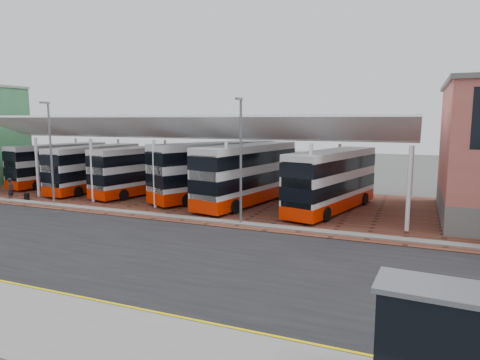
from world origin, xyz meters
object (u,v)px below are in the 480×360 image
(pedestrian, at_px, (11,189))
(bus_2, at_px, (143,170))
(bus_1, at_px, (95,168))
(bus_0, at_px, (59,165))
(bus_5, at_px, (332,181))
(bus_4, at_px, (247,174))
(bus_3, at_px, (214,171))
(bus_shelter, at_px, (467,341))

(pedestrian, bearing_deg, bus_2, -74.70)
(bus_2, bearing_deg, bus_1, -163.78)
(bus_1, xyz_separation_m, bus_2, (5.32, 0.27, 0.01))
(bus_0, xyz_separation_m, bus_5, (28.22, -1.89, 0.13))
(bus_4, bearing_deg, bus_3, 175.54)
(bus_0, height_order, pedestrian, bus_0)
(bus_0, xyz_separation_m, bus_shelter, (35.12, -22.96, -0.25))
(bus_2, bearing_deg, bus_4, 9.28)
(bus_0, xyz_separation_m, bus_3, (18.14, -0.86, 0.29))
(bus_3, height_order, bus_4, bus_3)
(bus_2, xyz_separation_m, pedestrian, (-8.45, -6.84, -1.18))
(bus_3, relative_size, bus_4, 0.98)
(bus_0, xyz_separation_m, bus_4, (21.49, -1.80, 0.27))
(bus_3, bearing_deg, bus_0, -156.28)
(bus_5, bearing_deg, bus_2, -168.56)
(bus_5, bearing_deg, bus_4, -166.62)
(bus_0, xyz_separation_m, bus_1, (5.80, -1.34, 0.02))
(bus_4, height_order, bus_shelter, bus_4)
(bus_shelter, bearing_deg, bus_3, 130.88)
(bus_shelter, bearing_deg, bus_2, 140.98)
(bus_4, bearing_deg, bus_2, -172.79)
(bus_5, distance_m, pedestrian, 26.28)
(bus_5, xyz_separation_m, bus_shelter, (6.91, -21.07, -0.38))
(bus_0, distance_m, bus_4, 21.57)
(bus_2, distance_m, bus_5, 17.12)
(bus_1, height_order, bus_shelter, bus_1)
(bus_1, distance_m, bus_3, 12.35)
(bus_4, bearing_deg, pedestrian, -150.78)
(bus_1, relative_size, bus_shelter, 2.88)
(bus_4, bearing_deg, bus_shelter, -45.99)
(bus_5, xyz_separation_m, pedestrian, (-25.55, -6.02, -1.29))
(bus_0, relative_size, bus_4, 0.89)
(bus_2, bearing_deg, bus_5, 10.53)
(bus_2, height_order, bus_4, bus_4)
(bus_2, bearing_deg, bus_3, 15.04)
(bus_0, bearing_deg, bus_2, 5.27)
(bus_0, distance_m, bus_2, 11.17)
(pedestrian, bearing_deg, bus_shelter, -138.56)
(bus_0, distance_m, bus_3, 18.16)
(bus_1, bearing_deg, bus_4, 1.70)
(bus_0, xyz_separation_m, pedestrian, (2.67, -7.91, -1.16))
(bus_1, bearing_deg, bus_shelter, -33.03)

